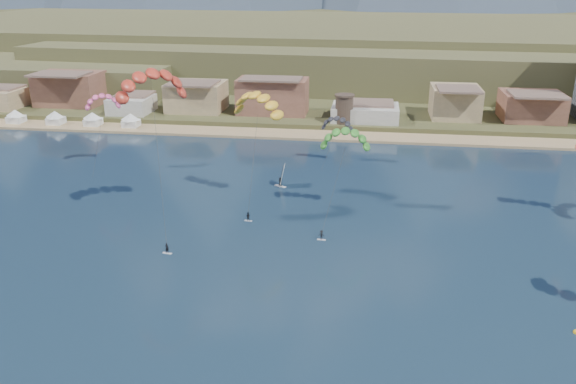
{
  "coord_description": "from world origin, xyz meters",
  "views": [
    {
      "loc": [
        13.02,
        -58.95,
        44.07
      ],
      "look_at": [
        0.0,
        32.0,
        10.0
      ],
      "focal_mm": 37.04,
      "sensor_mm": 36.0,
      "label": 1
    }
  ],
  "objects": [
    {
      "name": "distant_kite_dark",
      "position": [
        4.92,
        81.34,
        10.41
      ],
      "size": [
        8.6,
        6.26,
        13.74
      ],
      "color": "#262626",
      "rests_on": "ground"
    },
    {
      "name": "beach",
      "position": [
        0.0,
        106.0,
        0.25
      ],
      "size": [
        2200.0,
        12.0,
        0.9
      ],
      "color": "tan",
      "rests_on": "ground"
    },
    {
      "name": "windsurfer",
      "position": [
        -5.82,
        61.98,
        1.55
      ],
      "size": [
        3.06,
        3.09,
        4.89
      ],
      "color": "silver",
      "rests_on": "ground"
    },
    {
      "name": "watchtower",
      "position": [
        5.0,
        114.0,
        6.37
      ],
      "size": [
        5.82,
        5.82,
        8.6
      ],
      "color": "#47382D",
      "rests_on": "ground"
    },
    {
      "name": "town",
      "position": [
        -40.0,
        122.0,
        8.0
      ],
      "size": [
        400.0,
        24.0,
        12.0
      ],
      "color": "beige",
      "rests_on": "ground"
    },
    {
      "name": "foothills",
      "position": [
        22.39,
        232.47,
        9.08
      ],
      "size": [
        940.0,
        210.0,
        18.0
      ],
      "color": "brown",
      "rests_on": "ground"
    },
    {
      "name": "kitesurfer_red",
      "position": [
        -25.27,
        40.33,
        26.55
      ],
      "size": [
        13.77,
        20.19,
        30.95
      ],
      "color": "silver",
      "rests_on": "ground"
    },
    {
      "name": "beach_tents",
      "position": [
        -76.25,
        106.0,
        3.71
      ],
      "size": [
        43.4,
        6.4,
        5.0
      ],
      "color": "white",
      "rests_on": "ground"
    },
    {
      "name": "land",
      "position": [
        0.0,
        560.0,
        0.0
      ],
      "size": [
        2200.0,
        900.0,
        4.0
      ],
      "color": "brown",
      "rests_on": "ground"
    },
    {
      "name": "buoy",
      "position": [
        40.78,
        11.7,
        0.13
      ],
      "size": [
        0.75,
        0.75,
        0.75
      ],
      "color": "yellow",
      "rests_on": "ground"
    },
    {
      "name": "kitesurfer_green",
      "position": [
        8.35,
        49.61,
        15.21
      ],
      "size": [
        9.94,
        16.51,
        20.08
      ],
      "color": "silver",
      "rests_on": "ground"
    },
    {
      "name": "kitesurfer_yellow",
      "position": [
        -9.05,
        53.27,
        20.72
      ],
      "size": [
        12.26,
        16.24,
        24.23
      ],
      "color": "silver",
      "rests_on": "ground"
    },
    {
      "name": "ground",
      "position": [
        0.0,
        0.0,
        0.0
      ],
      "size": [
        2400.0,
        2400.0,
        0.0
      ],
      "primitive_type": "plane",
      "color": "black",
      "rests_on": "ground"
    },
    {
      "name": "distant_kite_pink",
      "position": [
        -48.51,
        68.97,
        16.78
      ],
      "size": [
        8.86,
        7.31,
        19.51
      ],
      "color": "#262626",
      "rests_on": "ground"
    }
  ]
}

